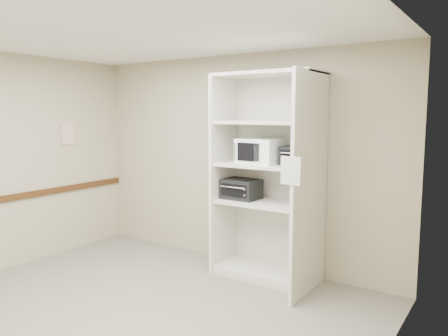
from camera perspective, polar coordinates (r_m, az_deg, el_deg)
The scene contains 10 objects.
floor at distance 4.54m, azimuth -12.78°, elevation -18.49°, with size 4.50×4.00×0.01m, color #6B675D.
ceiling at distance 4.17m, azimuth -13.83°, elevation 17.27°, with size 4.50×4.00×0.01m, color white.
wall_back at distance 5.69m, azimuth 1.62°, elevation 1.04°, with size 4.50×0.02×2.70m, color tan.
wall_right at distance 2.95m, azimuth 18.17°, elevation -4.94°, with size 0.02×4.00×2.70m, color tan.
shelving_unit at distance 5.13m, azimuth 6.14°, elevation -2.12°, with size 1.24×0.92×2.42m.
microwave at distance 5.14m, azimuth 4.66°, elevation 2.22°, with size 0.48×0.37×0.29m, color white.
toaster_oven_upper at distance 5.00m, azimuth 9.79°, elevation 1.57°, with size 0.37×0.28×0.21m, color black.
toaster_oven_lower at distance 5.32m, azimuth 2.26°, elevation -2.75°, with size 0.43×0.33×0.24m, color black.
paper_sign at distance 4.30m, azimuth 8.67°, elevation -0.36°, with size 0.22×0.01×0.27m, color white.
wall_poster at distance 6.54m, azimuth -19.73°, elevation 4.23°, with size 0.01×0.22×0.30m, color silver.
Camera 1 is at (3.01, -2.79, 1.94)m, focal length 35.00 mm.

